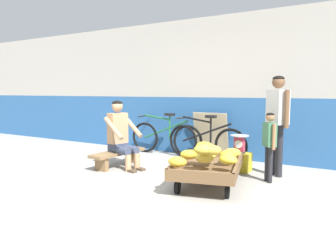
% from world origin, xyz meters
% --- Properties ---
extents(ground_plane, '(80.00, 80.00, 0.00)m').
position_xyz_m(ground_plane, '(0.00, 0.00, 0.00)').
color(ground_plane, '#A39E93').
extents(back_wall, '(16.00, 0.30, 2.73)m').
position_xyz_m(back_wall, '(0.00, 2.88, 1.36)').
color(back_wall, '#2D609E').
rests_on(back_wall, ground).
extents(banana_cart, '(1.17, 1.60, 0.36)m').
position_xyz_m(banana_cart, '(0.60, 0.91, 0.24)').
color(banana_cart, brown).
rests_on(banana_cart, ground).
extents(banana_pile, '(0.86, 1.18, 0.26)m').
position_xyz_m(banana_pile, '(0.66, 0.77, 0.46)').
color(banana_pile, yellow).
rests_on(banana_pile, banana_cart).
extents(low_bench, '(0.38, 1.12, 0.27)m').
position_xyz_m(low_bench, '(-1.19, 1.12, 0.20)').
color(low_bench, olive).
rests_on(low_bench, ground).
extents(vendor_seated, '(0.73, 0.58, 1.14)m').
position_xyz_m(vendor_seated, '(-1.10, 1.10, 0.57)').
color(vendor_seated, tan).
rests_on(vendor_seated, ground).
extents(plastic_crate, '(0.36, 0.28, 0.30)m').
position_xyz_m(plastic_crate, '(0.72, 1.88, 0.15)').
color(plastic_crate, gold).
rests_on(plastic_crate, ground).
extents(weighing_scale, '(0.30, 0.30, 0.29)m').
position_xyz_m(weighing_scale, '(0.72, 1.88, 0.45)').
color(weighing_scale, '#28282D').
rests_on(weighing_scale, plastic_crate).
extents(bicycle_near_left, '(1.66, 0.48, 0.86)m').
position_xyz_m(bicycle_near_left, '(-1.04, 2.45, 0.35)').
color(bicycle_near_left, black).
rests_on(bicycle_near_left, ground).
extents(bicycle_far_left, '(1.66, 0.48, 0.86)m').
position_xyz_m(bicycle_far_left, '(-0.11, 2.39, 0.35)').
color(bicycle_far_left, black).
rests_on(bicycle_far_left, ground).
extents(sign_board, '(0.70, 0.19, 0.89)m').
position_xyz_m(sign_board, '(-0.12, 2.66, 0.44)').
color(sign_board, '#C6B289').
rests_on(sign_board, ground).
extents(customer_adult, '(0.39, 0.36, 1.53)m').
position_xyz_m(customer_adult, '(1.29, 1.89, 0.95)').
color(customer_adult, '#232328').
rests_on(customer_adult, ground).
extents(customer_child, '(0.23, 0.26, 1.00)m').
position_xyz_m(customer_child, '(1.28, 1.47, 0.62)').
color(customer_child, '#232328').
rests_on(customer_child, ground).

